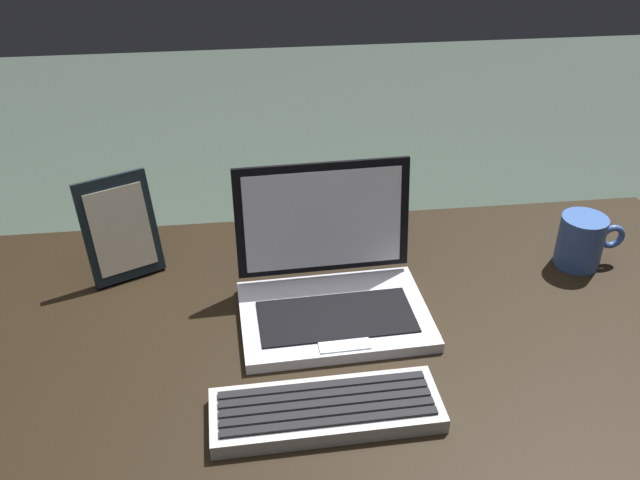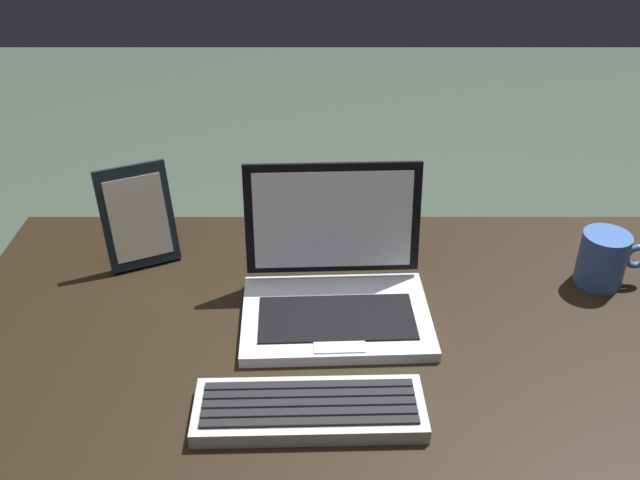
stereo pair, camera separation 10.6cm
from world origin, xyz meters
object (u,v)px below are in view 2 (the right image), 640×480
photo_frame (136,218)px  coffee_mug (602,258)px  external_keyboard (308,409)px  laptop_front (333,287)px

photo_frame → coffee_mug: 0.83m
external_keyboard → photo_frame: 0.51m
external_keyboard → coffee_mug: (0.51, 0.32, 0.04)m
photo_frame → coffee_mug: (0.83, -0.07, -0.04)m
photo_frame → laptop_front: bearing=-22.7°
laptop_front → photo_frame: bearing=157.3°
coffee_mug → external_keyboard: bearing=-147.7°
laptop_front → photo_frame: 0.39m
external_keyboard → laptop_front: bearing=80.8°
laptop_front → coffee_mug: (0.48, 0.08, 0.00)m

